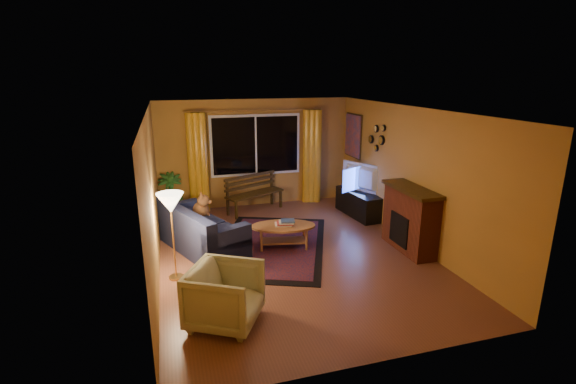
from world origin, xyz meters
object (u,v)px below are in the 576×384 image
object	(u,v)px
floor_lamp	(173,237)
sofa	(201,227)
bench	(255,202)
coffee_table	(283,236)
tv_console	(358,204)
armchair	(225,293)

from	to	relation	value
floor_lamp	sofa	bearing A→B (deg)	65.37
bench	floor_lamp	size ratio (longest dim) A/B	1.03
sofa	floor_lamp	bearing A→B (deg)	-138.33
bench	floor_lamp	distance (m)	3.42
coffee_table	tv_console	distance (m)	2.41
sofa	coffee_table	size ratio (longest dim) A/B	1.70
sofa	floor_lamp	size ratio (longest dim) A/B	1.46
coffee_table	tv_console	size ratio (longest dim) A/B	0.89
bench	coffee_table	world-z (taller)	coffee_table
bench	sofa	distance (m)	2.25
bench	coffee_table	bearing A→B (deg)	-113.10
bench	tv_console	world-z (taller)	tv_console
bench	coffee_table	size ratio (longest dim) A/B	1.20
floor_lamp	armchair	bearing A→B (deg)	-68.20
bench	coffee_table	distance (m)	2.15
sofa	floor_lamp	distance (m)	1.20
sofa	floor_lamp	world-z (taller)	floor_lamp
bench	armchair	distance (m)	4.45
armchair	tv_console	distance (m)	4.78
bench	armchair	xyz separation A→B (m)	(-1.28, -4.26, 0.21)
bench	sofa	world-z (taller)	sofa
floor_lamp	tv_console	distance (m)	4.45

